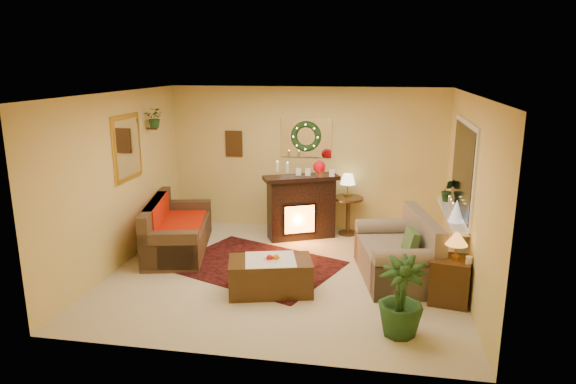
% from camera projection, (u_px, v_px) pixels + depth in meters
% --- Properties ---
extents(floor, '(5.00, 5.00, 0.00)m').
position_uv_depth(floor, '(284.00, 274.00, 7.52)').
color(floor, beige).
rests_on(floor, ground).
extents(ceiling, '(5.00, 5.00, 0.00)m').
position_uv_depth(ceiling, '(283.00, 94.00, 6.89)').
color(ceiling, white).
rests_on(ceiling, ground).
extents(wall_back, '(5.00, 5.00, 0.00)m').
position_uv_depth(wall_back, '(306.00, 159.00, 9.35)').
color(wall_back, '#EFD88C').
rests_on(wall_back, ground).
extents(wall_front, '(5.00, 5.00, 0.00)m').
position_uv_depth(wall_front, '(242.00, 241.00, 5.05)').
color(wall_front, '#EFD88C').
rests_on(wall_front, ground).
extents(wall_left, '(4.50, 4.50, 0.00)m').
position_uv_depth(wall_left, '(119.00, 181.00, 7.62)').
color(wall_left, '#EFD88C').
rests_on(wall_left, ground).
extents(wall_right, '(4.50, 4.50, 0.00)m').
position_uv_depth(wall_right, '(469.00, 195.00, 6.78)').
color(wall_right, '#EFD88C').
rests_on(wall_right, ground).
extents(area_rug, '(2.81, 2.49, 0.01)m').
position_uv_depth(area_rug, '(256.00, 265.00, 7.81)').
color(area_rug, '#641006').
rests_on(area_rug, floor).
extents(sofa, '(1.28, 2.11, 0.85)m').
position_uv_depth(sofa, '(178.00, 225.00, 8.38)').
color(sofa, brown).
rests_on(sofa, floor).
extents(red_throw, '(0.79, 1.28, 0.02)m').
position_uv_depth(red_throw, '(179.00, 221.00, 8.48)').
color(red_throw, red).
rests_on(red_throw, sofa).
extents(fireplace, '(1.19, 0.81, 1.05)m').
position_uv_depth(fireplace, '(301.00, 208.00, 8.95)').
color(fireplace, black).
rests_on(fireplace, floor).
extents(poinsettia, '(0.21, 0.21, 0.21)m').
position_uv_depth(poinsettia, '(319.00, 167.00, 8.66)').
color(poinsettia, red).
rests_on(poinsettia, fireplace).
extents(mantel_candle_a, '(0.06, 0.06, 0.18)m').
position_uv_depth(mantel_candle_a, '(277.00, 167.00, 8.84)').
color(mantel_candle_a, silver).
rests_on(mantel_candle_a, fireplace).
extents(mantel_candle_b, '(0.06, 0.06, 0.17)m').
position_uv_depth(mantel_candle_b, '(287.00, 168.00, 8.77)').
color(mantel_candle_b, silver).
rests_on(mantel_candle_b, fireplace).
extents(mantel_mirror, '(0.92, 0.02, 0.72)m').
position_uv_depth(mantel_mirror, '(306.00, 137.00, 9.23)').
color(mantel_mirror, white).
rests_on(mantel_mirror, wall_back).
extents(wreath, '(0.55, 0.11, 0.55)m').
position_uv_depth(wreath, '(306.00, 137.00, 9.19)').
color(wreath, '#194719').
rests_on(wreath, wall_back).
extents(wall_art, '(0.32, 0.03, 0.48)m').
position_uv_depth(wall_art, '(234.00, 144.00, 9.50)').
color(wall_art, '#381E11').
rests_on(wall_art, wall_back).
extents(gold_mirror, '(0.03, 0.84, 1.00)m').
position_uv_depth(gold_mirror, '(127.00, 148.00, 7.80)').
color(gold_mirror, gold).
rests_on(gold_mirror, wall_left).
extents(hanging_plant, '(0.33, 0.28, 0.36)m').
position_uv_depth(hanging_plant, '(156.00, 128.00, 8.44)').
color(hanging_plant, '#194719').
rests_on(hanging_plant, wall_left).
extents(loveseat, '(1.24, 1.75, 0.92)m').
position_uv_depth(loveseat, '(396.00, 250.00, 7.29)').
color(loveseat, tan).
rests_on(loveseat, floor).
extents(window_frame, '(0.03, 1.86, 1.36)m').
position_uv_depth(window_frame, '(463.00, 169.00, 7.25)').
color(window_frame, white).
rests_on(window_frame, wall_right).
extents(window_glass, '(0.02, 1.70, 1.22)m').
position_uv_depth(window_glass, '(462.00, 169.00, 7.25)').
color(window_glass, black).
rests_on(window_glass, wall_right).
extents(window_sill, '(0.22, 1.86, 0.04)m').
position_uv_depth(window_sill, '(452.00, 214.00, 7.43)').
color(window_sill, white).
rests_on(window_sill, wall_right).
extents(mini_tree, '(0.21, 0.21, 0.32)m').
position_uv_depth(mini_tree, '(456.00, 211.00, 6.99)').
color(mini_tree, white).
rests_on(mini_tree, window_sill).
extents(sill_plant, '(0.25, 0.20, 0.46)m').
position_uv_depth(sill_plant, '(448.00, 189.00, 8.01)').
color(sill_plant, '#274D21').
rests_on(sill_plant, window_sill).
extents(side_table_round, '(0.69, 0.69, 0.68)m').
position_uv_depth(side_table_round, '(348.00, 217.00, 9.20)').
color(side_table_round, black).
rests_on(side_table_round, floor).
extents(lamp_cream, '(0.27, 0.27, 0.42)m').
position_uv_depth(lamp_cream, '(348.00, 186.00, 9.10)').
color(lamp_cream, '#FFF0C1').
rests_on(lamp_cream, side_table_round).
extents(end_table_square, '(0.56, 0.56, 0.59)m').
position_uv_depth(end_table_square, '(449.00, 282.00, 6.58)').
color(end_table_square, '#4E291C').
rests_on(end_table_square, floor).
extents(lamp_tiffany, '(0.28, 0.28, 0.41)m').
position_uv_depth(lamp_tiffany, '(456.00, 248.00, 6.42)').
color(lamp_tiffany, '#FFA645').
rests_on(lamp_tiffany, end_table_square).
extents(coffee_table, '(1.22, 0.86, 0.46)m').
position_uv_depth(coffee_table, '(270.00, 278.00, 6.87)').
color(coffee_table, black).
rests_on(coffee_table, floor).
extents(fruit_bowl, '(0.25, 0.25, 0.06)m').
position_uv_depth(fruit_bowl, '(273.00, 261.00, 6.80)').
color(fruit_bowl, white).
rests_on(fruit_bowl, coffee_table).
extents(floor_palm, '(1.78, 1.78, 2.75)m').
position_uv_depth(floor_palm, '(401.00, 298.00, 5.73)').
color(floor_palm, '#285025').
rests_on(floor_palm, floor).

